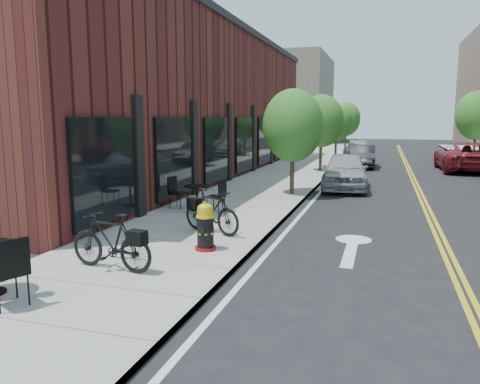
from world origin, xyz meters
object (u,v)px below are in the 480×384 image
(bistro_set_c, at_px, (197,194))
(bicycle_right, at_px, (211,211))
(parked_car_b, at_px, (362,156))
(parked_car_a, at_px, (345,171))
(parked_car_far, at_px, (464,157))
(fire_hydrant, at_px, (205,227))
(parked_car_c, at_px, (358,150))
(bicycle_left, at_px, (111,241))

(bistro_set_c, bearing_deg, bicycle_right, -51.63)
(bicycle_right, bearing_deg, bistro_set_c, 53.13)
(bicycle_right, height_order, parked_car_b, parked_car_b)
(parked_car_a, height_order, parked_car_far, parked_car_far)
(bicycle_right, xyz_separation_m, bistro_set_c, (-1.44, 2.60, -0.05))
(fire_hydrant, relative_size, parked_car_c, 0.24)
(fire_hydrant, distance_m, parked_car_b, 19.49)
(bistro_set_c, bearing_deg, parked_car_b, 84.18)
(bicycle_right, height_order, parked_car_far, parked_car_far)
(bicycle_left, relative_size, parked_car_far, 0.32)
(bicycle_right, relative_size, bistro_set_c, 0.97)
(bicycle_right, relative_size, parked_car_a, 0.41)
(bistro_set_c, bearing_deg, parked_car_a, 68.27)
(bicycle_right, height_order, bistro_set_c, bicycle_right)
(bistro_set_c, distance_m, parked_car_c, 21.86)
(bicycle_right, relative_size, parked_car_far, 0.31)
(bicycle_left, distance_m, bistro_set_c, 5.77)
(parked_car_a, relative_size, parked_car_far, 0.78)
(parked_car_b, bearing_deg, bistro_set_c, -108.13)
(fire_hydrant, bearing_deg, parked_car_far, 88.08)
(bistro_set_c, relative_size, parked_car_b, 0.46)
(parked_car_c, relative_size, parked_car_far, 0.77)
(bistro_set_c, distance_m, parked_car_far, 17.78)
(bicycle_left, xyz_separation_m, parked_car_c, (2.89, 27.30, -0.02))
(fire_hydrant, xyz_separation_m, parked_car_far, (7.74, 18.97, 0.18))
(fire_hydrant, height_order, bicycle_right, bicycle_right)
(bistro_set_c, relative_size, parked_car_a, 0.42)
(bicycle_left, bearing_deg, parked_car_a, 172.63)
(bicycle_left, distance_m, parked_car_a, 12.59)
(fire_hydrant, distance_m, parked_car_a, 10.63)
(parked_car_c, bearing_deg, bistro_set_c, -98.84)
(bicycle_left, distance_m, bicycle_right, 3.23)
(bistro_set_c, distance_m, parked_car_a, 7.52)
(parked_car_c, bearing_deg, bicycle_right, -94.47)
(parked_car_a, bearing_deg, parked_car_b, 84.60)
(bicycle_left, relative_size, parked_car_a, 0.41)
(fire_hydrant, relative_size, parked_car_far, 0.18)
(bicycle_left, bearing_deg, parked_car_b, 178.03)
(parked_car_c, distance_m, parked_car_far, 8.93)
(fire_hydrant, height_order, parked_car_c, parked_car_c)
(fire_hydrant, distance_m, parked_car_far, 20.49)
(parked_car_b, bearing_deg, parked_car_far, -6.98)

